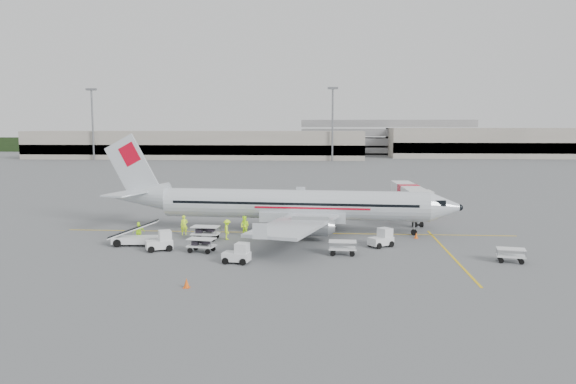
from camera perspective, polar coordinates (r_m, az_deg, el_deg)
name	(u,v)px	position (r m, az deg, el deg)	size (l,w,h in m)	color
ground	(286,233)	(55.07, -0.15, -4.17)	(360.00, 360.00, 0.00)	#56595B
stripe_lead	(286,233)	(55.07, -0.15, -4.16)	(44.00, 0.20, 0.01)	yellow
stripe_cross	(449,253)	(48.10, 16.05, -6.01)	(0.20, 20.00, 0.01)	yellow
terminal_west	(196,145)	(189.25, -9.30, 4.77)	(110.00, 22.00, 9.00)	gray
terminal_east	(521,143)	(209.63, 22.61, 4.66)	(90.00, 26.00, 10.00)	gray
parking_garage	(385,136)	(214.98, 9.84, 5.63)	(62.00, 24.00, 14.00)	slate
treeline	(319,145)	(229.09, 3.20, 4.77)	(300.00, 3.00, 6.00)	black
mast_west	(93,125)	(187.24, -19.23, 6.46)	(3.20, 1.20, 22.00)	slate
mast_center	(333,125)	(171.94, 4.55, 6.82)	(3.20, 1.20, 22.00)	slate
aircraft	(294,185)	(54.74, 0.66, 0.75)	(34.16, 26.78, 9.42)	silver
jet_bridge	(408,202)	(64.55, 12.10, -0.99)	(2.76, 14.73, 3.87)	silver
belt_loader	(136,229)	(50.87, -15.23, -3.69)	(5.21, 1.96, 2.82)	silver
tug_fore	(381,238)	(49.23, 9.40, -4.61)	(2.07, 1.19, 1.60)	silver
tug_mid	(236,253)	(43.05, -5.27, -6.19)	(2.03, 1.16, 1.57)	silver
tug_aft	(159,241)	(48.31, -12.96, -4.86)	(2.17, 1.24, 1.68)	silver
cart_loaded_a	(205,233)	(52.12, -8.38, -4.14)	(2.47, 1.46, 1.29)	silver
cart_loaded_b	(202,245)	(47.12, -8.78, -5.37)	(2.24, 1.32, 1.17)	silver
cart_empty_a	(343,248)	(45.85, 5.57, -5.66)	(2.22, 1.31, 1.16)	silver
cart_empty_b	(511,255)	(46.44, 21.69, -5.99)	(2.08, 1.23, 1.09)	silver
cone_nose	(416,235)	(53.66, 12.89, -4.31)	(0.36, 0.36, 0.58)	#F2570E
cone_port	(294,209)	(68.47, 0.62, -1.76)	(0.41, 0.41, 0.67)	#F2570E
cone_stbd	(186,283)	(37.16, -10.28, -9.06)	(0.41, 0.41, 0.66)	#F2570E
crew_a	(184,225)	(54.75, -10.51, -3.34)	(0.69, 0.45, 1.90)	#C9FE1F
crew_b	(245,226)	(53.61, -4.41, -3.45)	(0.92, 0.72, 1.90)	#C9FE1F
crew_c	(227,230)	(52.00, -6.20, -3.81)	(1.20, 0.69, 1.86)	#C9FE1F
crew_d	(139,232)	(52.11, -14.91, -3.98)	(1.09, 0.45, 1.85)	#C9FE1F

